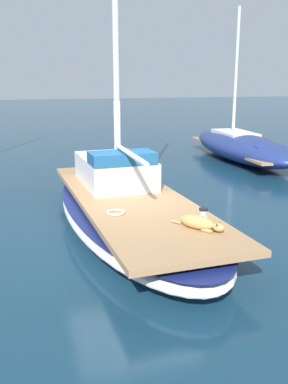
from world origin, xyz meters
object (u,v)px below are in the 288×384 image
(sailboat_main, at_px, (130,212))
(deck_winch, at_px, (203,215))
(coiled_rope, at_px, (116,212))
(moored_boat_starboard_side, at_px, (241,146))
(dog_tan, at_px, (199,223))

(sailboat_main, height_order, deck_winch, deck_winch)
(deck_winch, bearing_deg, coiled_rope, 149.70)
(sailboat_main, height_order, moored_boat_starboard_side, moored_boat_starboard_side)
(sailboat_main, xyz_separation_m, deck_winch, (0.80, -1.79, 0.42))
(sailboat_main, distance_m, moored_boat_starboard_side, 8.56)
(coiled_rope, bearing_deg, moored_boat_starboard_side, 48.75)
(sailboat_main, relative_size, deck_winch, 34.96)
(sailboat_main, relative_size, moored_boat_starboard_side, 1.03)
(deck_winch, xyz_separation_m, moored_boat_starboard_side, (5.05, 8.03, -0.22))
(moored_boat_starboard_side, bearing_deg, sailboat_main, -133.14)
(deck_winch, distance_m, coiled_rope, 1.53)
(dog_tan, distance_m, moored_boat_starboard_side, 9.93)
(coiled_rope, xyz_separation_m, moored_boat_starboard_side, (6.37, 7.26, -0.14))
(sailboat_main, bearing_deg, moored_boat_starboard_side, 46.86)
(dog_tan, xyz_separation_m, coiled_rope, (-1.08, 1.14, -0.08))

